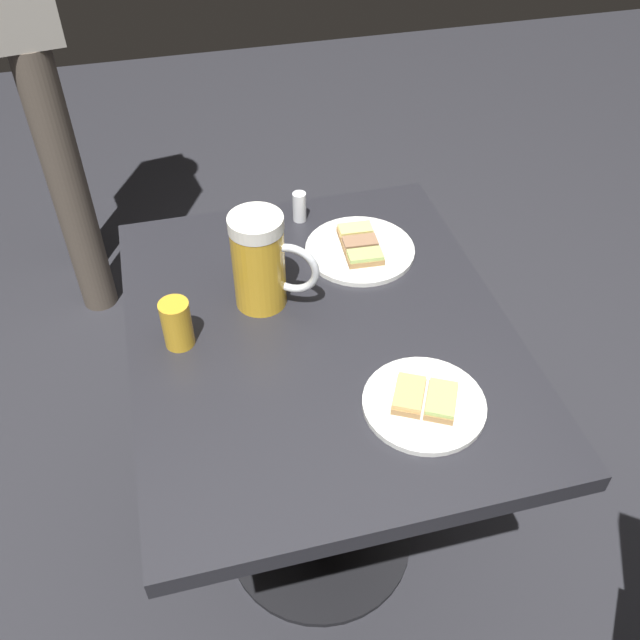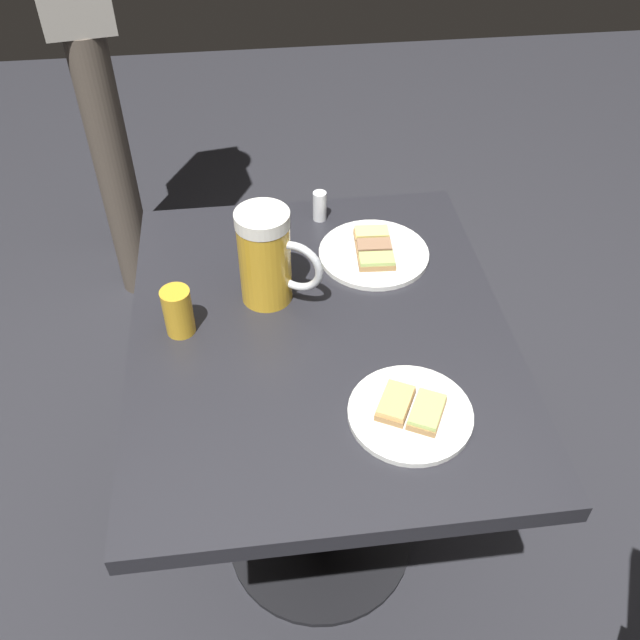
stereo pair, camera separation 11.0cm
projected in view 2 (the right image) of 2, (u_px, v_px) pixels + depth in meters
ground_plane at (320, 537)px, 1.70m from camera, size 6.00×6.00×0.00m
cafe_table at (320, 389)px, 1.32m from camera, size 0.80×0.66×0.72m
plate_near at (374, 252)px, 1.35m from camera, size 0.22×0.22×0.03m
plate_far at (410, 412)px, 1.06m from camera, size 0.19×0.19×0.03m
beer_mug at (267, 257)px, 1.21m from camera, size 0.11×0.15×0.18m
beer_glass_small at (178, 311)px, 1.18m from camera, size 0.05×0.05×0.09m
salt_shaker at (320, 206)px, 1.43m from camera, size 0.03×0.03×0.06m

